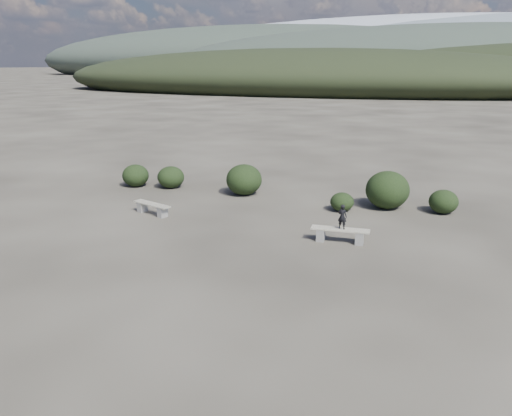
% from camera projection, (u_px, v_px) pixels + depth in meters
% --- Properties ---
extents(ground, '(1200.00, 1200.00, 0.00)m').
position_uv_depth(ground, '(194.00, 277.00, 13.81)').
color(ground, '#2A2721').
rests_on(ground, ground).
extents(bench_left, '(1.81, 0.85, 0.44)m').
position_uv_depth(bench_left, '(152.00, 208.00, 19.47)').
color(bench_left, slate).
rests_on(bench_left, ground).
extents(bench_right, '(1.94, 0.60, 0.48)m').
position_uv_depth(bench_right, '(340.00, 234.00, 16.41)').
color(bench_right, slate).
rests_on(bench_right, ground).
extents(seated_person, '(0.32, 0.23, 0.83)m').
position_uv_depth(seated_person, '(342.00, 217.00, 16.24)').
color(seated_person, black).
rests_on(seated_person, bench_right).
extents(shrub_a, '(1.26, 1.26, 1.03)m').
position_uv_depth(shrub_a, '(171.00, 177.00, 23.59)').
color(shrub_a, black).
rests_on(shrub_a, ground).
extents(shrub_b, '(1.61, 1.61, 1.38)m').
position_uv_depth(shrub_b, '(244.00, 180.00, 22.31)').
color(shrub_b, black).
rests_on(shrub_b, ground).
extents(shrub_c, '(0.94, 0.94, 0.75)m').
position_uv_depth(shrub_c, '(342.00, 202.00, 19.89)').
color(shrub_c, black).
rests_on(shrub_c, ground).
extents(shrub_d, '(1.75, 1.75, 1.53)m').
position_uv_depth(shrub_d, '(387.00, 190.00, 20.19)').
color(shrub_d, black).
rests_on(shrub_d, ground).
extents(shrub_e, '(1.13, 1.13, 0.94)m').
position_uv_depth(shrub_e, '(444.00, 202.00, 19.58)').
color(shrub_e, black).
rests_on(shrub_e, ground).
extents(shrub_f, '(1.25, 1.25, 1.06)m').
position_uv_depth(shrub_f, '(136.00, 175.00, 23.87)').
color(shrub_f, black).
rests_on(shrub_f, ground).
extents(mountain_ridges, '(500.00, 400.00, 56.00)m').
position_uv_depth(mountain_ridges, '(440.00, 55.00, 315.99)').
color(mountain_ridges, black).
rests_on(mountain_ridges, ground).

